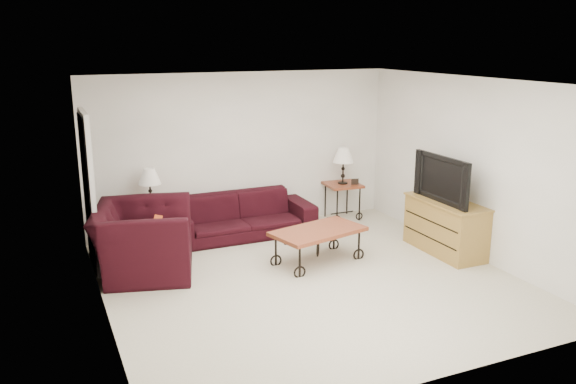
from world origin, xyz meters
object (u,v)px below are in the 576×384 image
at_px(coffee_table, 318,246).
at_px(television, 448,178).
at_px(sofa, 241,216).
at_px(lamp_right, 343,166).
at_px(side_table_right, 342,201).
at_px(backpack, 330,217).
at_px(side_table_left, 152,225).
at_px(armchair, 143,240).
at_px(tv_stand, 445,227).
at_px(lamp_left, 150,188).

bearing_deg(coffee_table, television, -11.48).
distance_m(sofa, lamp_right, 1.99).
height_order(side_table_right, backpack, side_table_right).
bearing_deg(side_table_left, lamp_right, 0.00).
xyz_separation_m(armchair, tv_stand, (4.11, -0.97, -0.07)).
bearing_deg(television, sofa, -127.54).
height_order(coffee_table, tv_stand, tv_stand).
bearing_deg(armchair, side_table_right, -58.05).
bearing_deg(side_table_right, coffee_table, -127.87).
height_order(tv_stand, backpack, tv_stand).
distance_m(sofa, backpack, 1.44).
height_order(lamp_right, coffee_table, lamp_right).
bearing_deg(side_table_right, armchair, -163.20).
height_order(lamp_right, television, television).
distance_m(armchair, television, 4.25).
bearing_deg(coffee_table, side_table_right, 52.13).
bearing_deg(armchair, backpack, -63.73).
relative_size(lamp_right, backpack, 1.44).
bearing_deg(lamp_left, tv_stand, -28.31).
xyz_separation_m(lamp_left, backpack, (2.75, -0.47, -0.66)).
bearing_deg(side_table_left, television, -28.44).
relative_size(side_table_left, coffee_table, 0.46).
height_order(side_table_right, lamp_right, lamp_right).
bearing_deg(coffee_table, tv_stand, -11.36).
height_order(lamp_left, backpack, lamp_left).
height_order(side_table_right, television, television).
bearing_deg(lamp_right, side_table_right, 0.00).
relative_size(side_table_left, side_table_right, 0.94).
relative_size(lamp_left, backpack, 1.35).
distance_m(armchair, tv_stand, 4.22).
bearing_deg(lamp_right, television, -75.26).
xyz_separation_m(side_table_left, side_table_right, (3.23, 0.00, 0.02)).
height_order(sofa, television, television).
bearing_deg(lamp_right, sofa, -174.55).
distance_m(tv_stand, television, 0.71).
xyz_separation_m(armchair, backpack, (3.07, 0.60, -0.24)).
bearing_deg(side_table_left, side_table_right, 0.00).
bearing_deg(television, lamp_left, -118.44).
distance_m(side_table_left, side_table_right, 3.23).
height_order(tv_stand, television, television).
height_order(lamp_left, armchair, lamp_left).
bearing_deg(lamp_right, side_table_left, 180.00).
xyz_separation_m(side_table_right, coffee_table, (-1.30, -1.67, -0.07)).
relative_size(side_table_left, armchair, 0.42).
relative_size(coffee_table, tv_stand, 0.99).
bearing_deg(backpack, tv_stand, -47.14).
distance_m(side_table_right, television, 2.25).
xyz_separation_m(sofa, backpack, (1.41, -0.29, -0.11)).
bearing_deg(armchair, sofa, -46.66).
distance_m(lamp_left, armchair, 1.19).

